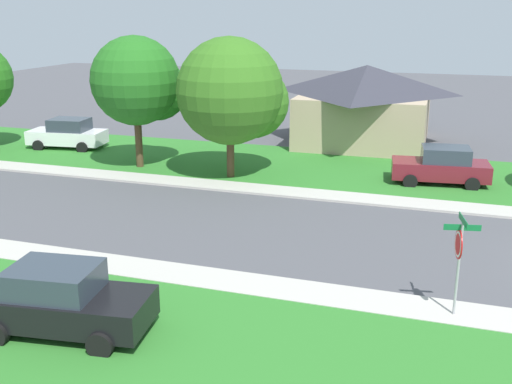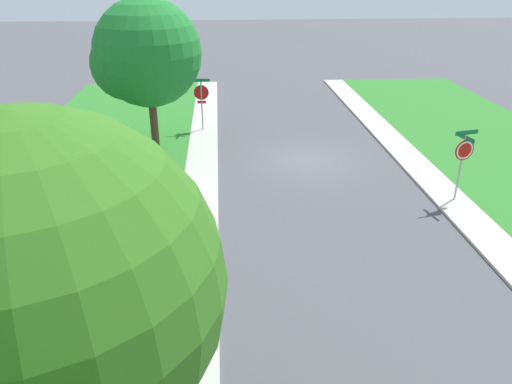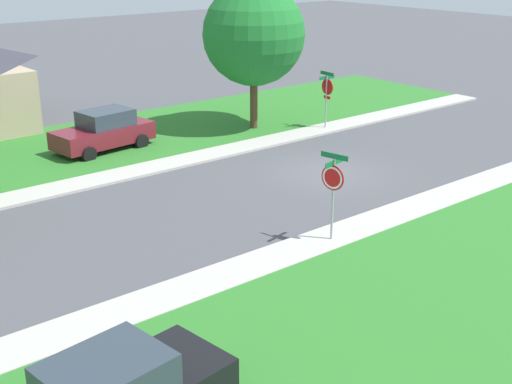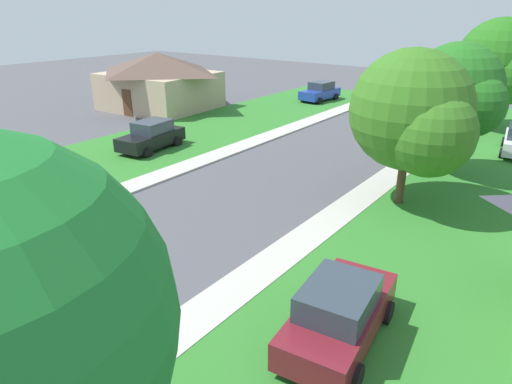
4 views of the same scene
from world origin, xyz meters
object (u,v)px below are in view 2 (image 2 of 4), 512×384
Objects in this scene: stop_sign_near_corner at (201,96)px; tree_across_right at (142,56)px; tree_sidewalk_near at (32,290)px; car_maroon_kerbside_mid at (93,200)px; stop_sign_far_corner at (463,154)px.

tree_across_right is at bearing 46.28° from stop_sign_near_corner.
stop_sign_near_corner is at bearing -133.72° from tree_across_right.
tree_across_right reaches higher than tree_sidewalk_near.
stop_sign_near_corner reaches higher than car_maroon_kerbside_mid.
tree_across_right is 16.80m from tree_sidewalk_near.
tree_across_right reaches higher than stop_sign_far_corner.
stop_sign_far_corner is 13.98m from tree_across_right.
tree_across_right is at bearing -97.63° from car_maroon_kerbside_mid.
stop_sign_near_corner is at bearing -43.93° from stop_sign_far_corner.
tree_sidewalk_near is at bearing 100.11° from car_maroon_kerbside_mid.
car_maroon_kerbside_mid is at bearing 3.23° from stop_sign_far_corner.
stop_sign_near_corner is 0.62× the size of car_maroon_kerbside_mid.
stop_sign_far_corner is 0.40× the size of tree_across_right.
stop_sign_far_corner is (-9.59, 9.24, 0.01)m from stop_sign_near_corner.
stop_sign_near_corner is 10.59m from car_maroon_kerbside_mid.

